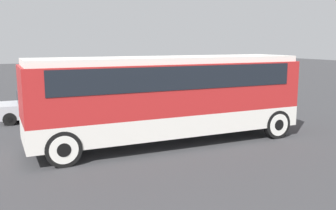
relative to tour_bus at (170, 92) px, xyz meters
name	(u,v)px	position (x,y,z in m)	size (l,w,h in m)	color
ground_plane	(168,143)	(-0.10, 0.00, -1.97)	(120.00, 120.00, 0.00)	#38383A
tour_bus	(170,92)	(0.00, 0.00, 0.00)	(10.32, 2.61, 3.27)	silver
parked_car_near	(45,105)	(-3.76, 6.67, -1.26)	(4.31, 1.96, 1.44)	#BCBCC1
parked_car_mid	(177,102)	(2.74, 4.94, -1.32)	(4.76, 1.94, 1.29)	navy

